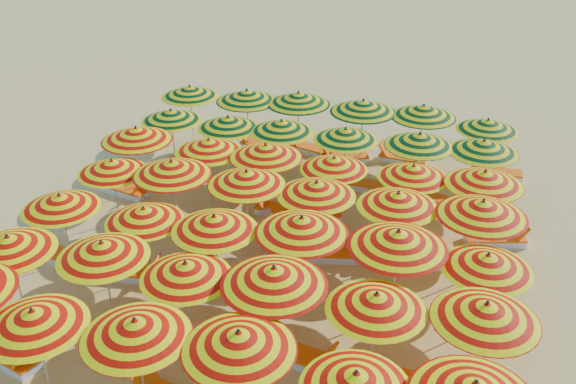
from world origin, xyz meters
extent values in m
plane|color=#E2BE64|center=(0.00, 0.00, 0.00)|extent=(120.00, 120.00, 0.00)
cylinder|color=silver|center=(-3.27, -6.54, 1.07)|extent=(0.04, 0.04, 2.14)
cone|color=orange|center=(-3.27, -6.54, 1.99)|extent=(2.55, 2.55, 0.41)
sphere|color=black|center=(-3.27, -6.54, 2.23)|extent=(0.07, 0.07, 0.07)
cylinder|color=silver|center=(-1.16, -6.32, 1.09)|extent=(0.04, 0.04, 2.18)
cone|color=orange|center=(-1.16, -6.32, 2.04)|extent=(2.71, 2.71, 0.42)
sphere|color=black|center=(-1.16, -6.32, 2.28)|extent=(0.07, 0.07, 0.07)
cylinder|color=silver|center=(0.88, -6.16, 1.11)|extent=(0.04, 0.04, 2.22)
cone|color=orange|center=(0.88, -6.16, 2.08)|extent=(2.77, 2.77, 0.42)
sphere|color=black|center=(0.88, -6.16, 2.32)|extent=(0.07, 0.07, 0.07)
cone|color=orange|center=(3.14, -6.42, 1.91)|extent=(2.52, 2.52, 0.39)
sphere|color=black|center=(3.14, -6.42, 2.14)|extent=(0.07, 0.07, 0.07)
sphere|color=black|center=(5.13, -6.36, 2.37)|extent=(0.08, 0.08, 0.08)
cylinder|color=silver|center=(-5.39, -4.42, 1.09)|extent=(0.04, 0.04, 2.18)
cone|color=orange|center=(-5.39, -4.42, 2.03)|extent=(2.46, 2.46, 0.42)
sphere|color=black|center=(-5.39, -4.42, 2.27)|extent=(0.07, 0.07, 0.07)
cylinder|color=silver|center=(-3.18, -4.03, 1.08)|extent=(0.04, 0.04, 2.16)
cone|color=orange|center=(-3.18, -4.03, 2.02)|extent=(2.16, 2.16, 0.41)
sphere|color=black|center=(-3.18, -4.03, 2.25)|extent=(0.07, 0.07, 0.07)
cylinder|color=silver|center=(-1.06, -4.16, 1.04)|extent=(0.04, 0.04, 2.07)
cone|color=orange|center=(-1.06, -4.16, 1.94)|extent=(2.34, 2.34, 0.40)
sphere|color=black|center=(-1.06, -4.16, 2.16)|extent=(0.07, 0.07, 0.07)
cylinder|color=silver|center=(0.98, -4.17, 1.16)|extent=(0.04, 0.04, 2.33)
cone|color=orange|center=(0.98, -4.17, 2.17)|extent=(2.41, 2.41, 0.44)
sphere|color=black|center=(0.98, -4.17, 2.43)|extent=(0.08, 0.08, 0.08)
cylinder|color=silver|center=(3.17, -4.20, 1.06)|extent=(0.04, 0.04, 2.12)
cone|color=orange|center=(3.17, -4.20, 1.97)|extent=(2.61, 2.61, 0.40)
sphere|color=black|center=(3.17, -4.20, 2.21)|extent=(0.07, 0.07, 0.07)
cylinder|color=silver|center=(5.32, -4.05, 1.10)|extent=(0.04, 0.04, 2.20)
cone|color=orange|center=(5.32, -4.05, 2.06)|extent=(2.74, 2.74, 0.42)
sphere|color=black|center=(5.32, -4.05, 2.30)|extent=(0.07, 0.07, 0.07)
cylinder|color=silver|center=(-5.49, -2.18, 1.03)|extent=(0.04, 0.04, 2.07)
cone|color=orange|center=(-5.49, -2.18, 1.93)|extent=(2.50, 2.50, 0.39)
sphere|color=black|center=(-5.49, -2.18, 2.16)|extent=(0.07, 0.07, 0.07)
cylinder|color=silver|center=(-3.08, -2.16, 1.01)|extent=(0.04, 0.04, 2.03)
cone|color=orange|center=(-3.08, -2.16, 1.89)|extent=(2.56, 2.56, 0.39)
sphere|color=black|center=(-3.08, -2.16, 2.12)|extent=(0.07, 0.07, 0.07)
cylinder|color=silver|center=(-1.12, -2.26, 1.08)|extent=(0.04, 0.04, 2.17)
cone|color=orange|center=(-1.12, -2.26, 2.02)|extent=(2.63, 2.63, 0.41)
sphere|color=black|center=(-1.12, -2.26, 2.26)|extent=(0.07, 0.07, 0.07)
cylinder|color=silver|center=(1.02, -1.99, 1.15)|extent=(0.04, 0.04, 2.30)
cone|color=orange|center=(1.02, -1.99, 2.15)|extent=(2.44, 2.44, 0.44)
sphere|color=black|center=(1.02, -1.99, 2.40)|extent=(0.08, 0.08, 0.08)
cylinder|color=silver|center=(3.34, -2.08, 1.18)|extent=(0.04, 0.04, 2.36)
cone|color=orange|center=(3.34, -2.08, 2.20)|extent=(3.10, 3.10, 0.45)
sphere|color=black|center=(3.34, -2.08, 2.46)|extent=(0.08, 0.08, 0.08)
cylinder|color=silver|center=(5.36, -2.08, 1.04)|extent=(0.04, 0.04, 2.08)
cone|color=orange|center=(5.36, -2.08, 1.94)|extent=(2.70, 2.70, 0.40)
sphere|color=black|center=(5.36, -2.08, 2.17)|extent=(0.07, 0.07, 0.07)
cylinder|color=silver|center=(-5.23, 0.09, 1.02)|extent=(0.04, 0.04, 2.05)
cone|color=orange|center=(-5.23, 0.09, 1.91)|extent=(2.55, 2.55, 0.39)
sphere|color=black|center=(-5.23, 0.09, 2.13)|extent=(0.07, 0.07, 0.07)
cylinder|color=silver|center=(-3.30, 0.07, 1.14)|extent=(0.04, 0.04, 2.28)
cone|color=orange|center=(-3.30, 0.07, 2.13)|extent=(2.60, 2.60, 0.43)
sphere|color=black|center=(-3.30, 0.07, 2.38)|extent=(0.08, 0.08, 0.08)
cylinder|color=silver|center=(-1.10, 0.15, 1.11)|extent=(0.04, 0.04, 2.22)
cone|color=orange|center=(-1.10, 0.15, 2.07)|extent=(2.63, 2.63, 0.42)
sphere|color=black|center=(-1.10, 0.15, 2.31)|extent=(0.07, 0.07, 0.07)
cylinder|color=silver|center=(0.90, 0.13, 1.08)|extent=(0.04, 0.04, 2.17)
cone|color=orange|center=(0.90, 0.13, 2.02)|extent=(2.25, 2.25, 0.41)
sphere|color=black|center=(0.90, 0.13, 2.26)|extent=(0.07, 0.07, 0.07)
cylinder|color=silver|center=(3.09, 0.12, 1.08)|extent=(0.04, 0.04, 2.17)
cone|color=orange|center=(3.09, 0.12, 2.02)|extent=(2.30, 2.30, 0.41)
sphere|color=black|center=(3.09, 0.12, 2.26)|extent=(0.07, 0.07, 0.07)
cylinder|color=silver|center=(5.21, -0.02, 1.16)|extent=(0.04, 0.04, 2.31)
cone|color=orange|center=(5.21, -0.02, 2.16)|extent=(2.87, 2.87, 0.44)
sphere|color=black|center=(5.21, -0.02, 2.41)|extent=(0.08, 0.08, 0.08)
cylinder|color=silver|center=(-5.41, 2.01, 1.13)|extent=(0.04, 0.04, 2.27)
cone|color=orange|center=(-5.41, 2.01, 2.11)|extent=(2.37, 2.37, 0.43)
sphere|color=black|center=(-5.41, 2.01, 2.36)|extent=(0.08, 0.08, 0.08)
cylinder|color=silver|center=(-2.97, 2.04, 1.07)|extent=(0.04, 0.04, 2.14)
cone|color=orange|center=(-2.97, 2.04, 1.99)|extent=(2.43, 2.43, 0.41)
sphere|color=black|center=(-2.97, 2.04, 2.23)|extent=(0.07, 0.07, 0.07)
cylinder|color=silver|center=(-1.09, 1.93, 1.12)|extent=(0.04, 0.04, 2.24)
cone|color=orange|center=(-1.09, 1.93, 2.09)|extent=(2.34, 2.34, 0.43)
sphere|color=black|center=(-1.09, 1.93, 2.33)|extent=(0.07, 0.07, 0.07)
cylinder|color=silver|center=(0.98, 2.06, 1.01)|extent=(0.04, 0.04, 2.02)
cone|color=orange|center=(0.98, 2.06, 1.89)|extent=(2.32, 2.32, 0.39)
sphere|color=black|center=(0.98, 2.06, 2.11)|extent=(0.07, 0.07, 0.07)
cylinder|color=silver|center=(3.31, 2.09, 1.03)|extent=(0.04, 0.04, 2.05)
cone|color=orange|center=(3.31, 2.09, 1.91)|extent=(2.22, 2.22, 0.39)
sphere|color=black|center=(3.31, 2.09, 2.14)|extent=(0.07, 0.07, 0.07)
cylinder|color=silver|center=(5.27, 1.92, 1.10)|extent=(0.04, 0.04, 2.20)
cone|color=orange|center=(5.27, 1.92, 2.06)|extent=(2.73, 2.73, 0.42)
sphere|color=black|center=(5.27, 1.92, 2.30)|extent=(0.07, 0.07, 0.07)
cylinder|color=silver|center=(-5.20, 4.16, 1.04)|extent=(0.04, 0.04, 2.09)
cone|color=#737107|center=(-5.20, 4.16, 1.95)|extent=(2.37, 2.37, 0.40)
sphere|color=black|center=(-5.20, 4.16, 2.18)|extent=(0.07, 0.07, 0.07)
cylinder|color=silver|center=(-3.06, 4.04, 1.05)|extent=(0.04, 0.04, 2.10)
cone|color=#737107|center=(-3.06, 4.04, 1.96)|extent=(2.45, 2.45, 0.40)
sphere|color=black|center=(-3.06, 4.04, 2.19)|extent=(0.07, 0.07, 0.07)
cylinder|color=silver|center=(-1.22, 4.10, 1.07)|extent=(0.04, 0.04, 2.14)
cone|color=#737107|center=(-1.22, 4.10, 2.00)|extent=(2.77, 2.77, 0.41)
sphere|color=black|center=(-1.22, 4.10, 2.23)|extent=(0.07, 0.07, 0.07)
cylinder|color=silver|center=(0.93, 4.12, 1.05)|extent=(0.04, 0.04, 2.10)
cone|color=#737107|center=(0.93, 4.12, 1.96)|extent=(2.62, 2.62, 0.40)
sphere|color=black|center=(0.93, 4.12, 2.19)|extent=(0.07, 0.07, 0.07)
cylinder|color=silver|center=(3.29, 4.06, 1.11)|extent=(0.04, 0.04, 2.21)
cone|color=#737107|center=(3.29, 4.06, 2.06)|extent=(2.78, 2.78, 0.42)
sphere|color=black|center=(3.29, 4.06, 2.30)|extent=(0.07, 0.07, 0.07)
cylinder|color=silver|center=(5.23, 4.14, 1.09)|extent=(0.04, 0.04, 2.19)
cone|color=#737107|center=(5.23, 4.14, 2.04)|extent=(2.58, 2.58, 0.42)
sphere|color=black|center=(5.23, 4.14, 2.28)|extent=(0.07, 0.07, 0.07)
cylinder|color=silver|center=(-5.44, 6.38, 1.08)|extent=(0.04, 0.04, 2.17)
cone|color=#737107|center=(-5.44, 6.38, 2.02)|extent=(2.72, 2.72, 0.41)
sphere|color=black|center=(-5.44, 6.38, 2.26)|extent=(0.07, 0.07, 0.07)
cylinder|color=silver|center=(-3.14, 6.26, 1.13)|extent=(0.04, 0.04, 2.27)
cone|color=#737107|center=(-3.14, 6.26, 2.12)|extent=(2.44, 2.44, 0.43)
sphere|color=black|center=(-3.14, 6.26, 2.37)|extent=(0.08, 0.08, 0.08)
cylinder|color=silver|center=(-1.23, 6.38, 1.16)|extent=(0.04, 0.04, 2.32)
cone|color=#737107|center=(-1.23, 6.38, 2.16)|extent=(3.07, 3.07, 0.44)
sphere|color=black|center=(-1.23, 6.38, 2.41)|extent=(0.08, 0.08, 0.08)
cylinder|color=silver|center=(1.14, 6.22, 1.16)|extent=(0.04, 0.04, 2.32)
cone|color=#737107|center=(1.14, 6.22, 2.17)|extent=(2.96, 2.96, 0.44)
sphere|color=black|center=(1.14, 6.22, 2.42)|extent=(0.08, 0.08, 0.08)
cylinder|color=silver|center=(3.20, 6.41, 1.14)|extent=(0.04, 0.04, 2.27)
cone|color=#737107|center=(3.20, 6.41, 2.12)|extent=(2.34, 2.34, 0.43)
sphere|color=black|center=(3.20, 6.41, 2.37)|extent=(0.08, 0.08, 0.08)
cylinder|color=silver|center=(5.36, 6.23, 1.03)|extent=(0.04, 0.04, 2.06)
cone|color=#737107|center=(5.36, 6.23, 1.92)|extent=(2.07, 2.07, 0.39)
sphere|color=black|center=(5.36, 6.23, 2.15)|extent=(0.07, 0.07, 0.07)
cube|color=white|center=(-4.74, -5.97, 0.10)|extent=(1.79, 1.03, 0.20)
cube|color=#FC620B|center=(-4.74, -5.97, 0.23)|extent=(1.79, 1.03, 0.06)
cube|color=#FC620B|center=(-4.06, -6.16, 0.45)|extent=(0.51, 0.66, 0.48)
cube|color=#FC620B|center=(-1.30, -6.04, 0.45)|extent=(0.48, 0.64, 0.48)
cube|color=white|center=(1.53, -4.26, 0.10)|extent=(1.78, 0.87, 0.20)
cube|color=#FC620B|center=(1.53, -4.26, 0.23)|extent=(1.78, 0.87, 0.06)
cube|color=#FC620B|center=(2.22, -4.38, 0.45)|extent=(0.46, 0.64, 0.48)
cube|color=white|center=(3.72, -4.39, 0.10)|extent=(1.75, 0.75, 0.20)
cube|color=#FC620B|center=(3.72, -4.39, 0.23)|extent=(1.75, 0.75, 0.06)
cube|color=#FC620B|center=(4.41, -4.46, 0.45)|extent=(0.42, 0.61, 0.48)
cube|color=white|center=(-6.04, -2.15, 0.10)|extent=(1.79, 1.02, 0.20)
cube|color=#FC620B|center=(-6.04, -2.15, 0.23)|extent=(1.79, 1.02, 0.06)
cube|color=#FC620B|center=(-6.71, -1.96, 0.45)|extent=(0.51, 0.66, 0.48)
cube|color=white|center=(-3.63, -2.40, 0.10)|extent=(1.76, 0.80, 0.20)
cube|color=#FC620B|center=(-3.63, -2.40, 0.23)|extent=(1.76, 0.80, 0.06)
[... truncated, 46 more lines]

